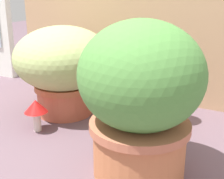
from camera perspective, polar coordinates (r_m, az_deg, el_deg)
name	(u,v)px	position (r m, az deg, el deg)	size (l,w,h in m)	color
ground_plane	(78,135)	(1.20, -6.18, -8.32)	(6.00, 6.00, 0.00)	#664F59
cardboard_backdrop	(131,0)	(1.53, 3.44, 16.04)	(1.29, 0.03, 0.95)	tan
grass_planter	(63,64)	(1.35, -8.98, 4.57)	(0.42, 0.42, 0.39)	#C26046
leafy_planter	(141,95)	(0.87, 5.28, -1.10)	(0.35, 0.35, 0.46)	#C17146
cat	(149,99)	(1.22, 6.75, -1.72)	(0.31, 0.33, 0.32)	slate
mushroom_ornament_red	(36,108)	(1.23, -13.81, -3.39)	(0.09, 0.09, 0.13)	silver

